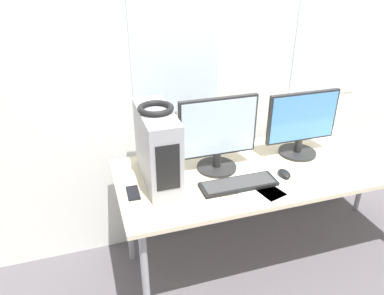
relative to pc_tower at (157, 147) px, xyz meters
The scene contains 11 objects.
wall_back 0.97m from the pc_tower, 29.91° to the left, with size 8.00×0.07×2.70m.
desk 0.82m from the pc_tower, ahead, with size 2.05×0.75×0.77m.
pc_tower is the anchor object (origin of this frame).
headphones 0.23m from the pc_tower, 90.00° to the left, with size 0.19×0.19×0.03m.
monitor_main 0.36m from the pc_tower, ahead, with size 0.47×0.24×0.45m.
monitor_right_near 0.92m from the pc_tower, ahead, with size 0.47×0.24×0.42m.
keyboard 0.50m from the pc_tower, 25.78° to the right, with size 0.44×0.14×0.02m.
mouse 0.75m from the pc_tower, 14.61° to the right, with size 0.06×0.10×0.03m.
cell_phone 0.28m from the pc_tower, 149.35° to the right, with size 0.07×0.13×0.01m.
paper_sheet_left 0.58m from the pc_tower, 26.92° to the right, with size 0.29×0.34×0.00m.
paper_sheet_front 0.66m from the pc_tower, 22.79° to the right, with size 0.27×0.34×0.00m.
Camera 1 is at (-1.14, -1.36, 1.93)m, focal length 35.00 mm.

